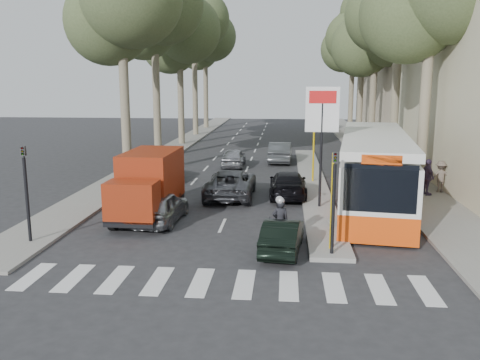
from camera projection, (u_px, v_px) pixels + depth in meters
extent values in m
plane|color=#28282B|center=(240.00, 241.00, 18.89)|extent=(120.00, 120.00, 0.00)
cube|color=gray|center=(368.00, 151.00, 42.56)|extent=(3.20, 70.00, 0.12)
cube|color=gray|center=(181.00, 144.00, 46.94)|extent=(2.40, 64.00, 0.12)
cube|color=gray|center=(313.00, 182.00, 29.34)|extent=(1.50, 26.00, 0.16)
cube|color=#B7A88E|center=(430.00, 58.00, 49.20)|extent=(11.00, 20.00, 16.00)
cylinder|color=yellow|center=(332.00, 204.00, 17.29)|extent=(0.10, 0.10, 3.50)
cylinder|color=yellow|center=(320.00, 172.00, 23.16)|extent=(0.10, 0.10, 3.50)
cylinder|color=yellow|center=(313.00, 154.00, 29.02)|extent=(0.10, 0.10, 3.50)
cylinder|color=black|center=(321.00, 154.00, 22.99)|extent=(0.12, 0.12, 5.20)
cube|color=white|center=(322.00, 109.00, 22.60)|extent=(1.50, 0.10, 2.00)
cube|color=red|center=(323.00, 97.00, 22.44)|extent=(1.20, 0.02, 0.55)
cylinder|color=black|center=(333.00, 212.00, 16.83)|extent=(0.12, 0.12, 3.20)
imported|color=black|center=(335.00, 167.00, 16.54)|extent=(0.16, 0.41, 1.00)
cylinder|color=black|center=(27.00, 201.00, 18.27)|extent=(0.12, 0.12, 3.20)
imported|color=black|center=(24.00, 160.00, 17.98)|extent=(0.16, 0.41, 1.00)
cylinder|color=#6B604C|center=(125.00, 108.00, 30.50)|extent=(0.56, 0.56, 8.40)
sphere|color=#3F4D2B|center=(108.00, 22.00, 30.18)|extent=(5.20, 5.20, 5.20)
cylinder|color=#6B604C|center=(157.00, 99.00, 38.27)|extent=(0.56, 0.56, 8.96)
sphere|color=#3F4D2B|center=(143.00, 25.00, 37.88)|extent=(5.20, 5.20, 5.20)
sphere|color=#3F4D2B|center=(163.00, 4.00, 36.10)|extent=(5.80, 5.80, 5.80)
cylinder|color=#6B604C|center=(181.00, 100.00, 46.15)|extent=(0.56, 0.56, 8.12)
sphere|color=#3F4D2B|center=(170.00, 45.00, 45.86)|extent=(5.20, 5.20, 5.20)
sphere|color=#3F4D2B|center=(188.00, 30.00, 44.10)|extent=(5.80, 5.80, 5.80)
sphere|color=#3F4D2B|center=(184.00, 19.00, 45.80)|extent=(4.80, 4.80, 4.80)
cylinder|color=#6B604C|center=(195.00, 91.00, 53.84)|extent=(0.56, 0.56, 9.52)
sphere|color=#3F4D2B|center=(186.00, 35.00, 53.39)|extent=(5.20, 5.20, 5.20)
sphere|color=#3F4D2B|center=(201.00, 20.00, 51.59)|extent=(5.80, 5.80, 5.80)
sphere|color=#3F4D2B|center=(197.00, 8.00, 53.24)|extent=(4.80, 4.80, 4.80)
cylinder|color=#6B604C|center=(206.00, 93.00, 61.74)|extent=(0.56, 0.56, 8.68)
sphere|color=#3F4D2B|center=(198.00, 48.00, 61.39)|extent=(5.20, 5.20, 5.20)
sphere|color=#3F4D2B|center=(212.00, 37.00, 59.62)|extent=(5.80, 5.80, 5.80)
sphere|color=#3F4D2B|center=(208.00, 27.00, 61.29)|extent=(4.80, 4.80, 4.80)
cylinder|color=#6B604C|center=(424.00, 112.00, 27.06)|extent=(0.56, 0.56, 8.40)
sphere|color=#3F4D2B|center=(409.00, 14.00, 26.74)|extent=(5.20, 5.20, 5.20)
cylinder|color=#6B604C|center=(395.00, 99.00, 34.79)|extent=(0.56, 0.56, 9.24)
sphere|color=#3F4D2B|center=(383.00, 15.00, 34.37)|extent=(5.20, 5.20, 5.20)
cylinder|color=#6B604C|center=(372.00, 104.00, 42.76)|extent=(0.56, 0.56, 7.84)
sphere|color=#3F4D2B|center=(362.00, 46.00, 42.50)|extent=(5.20, 5.20, 5.20)
sphere|color=#3F4D2B|center=(389.00, 30.00, 40.75)|extent=(5.80, 5.80, 5.80)
sphere|color=#3F4D2B|center=(377.00, 19.00, 42.45)|extent=(4.80, 4.80, 4.80)
cylinder|color=#6B604C|center=(360.00, 94.00, 50.46)|extent=(0.56, 0.56, 8.96)
sphere|color=#3F4D2B|center=(352.00, 38.00, 50.07)|extent=(5.20, 5.20, 5.20)
sphere|color=#3F4D2B|center=(374.00, 23.00, 48.29)|extent=(5.80, 5.80, 5.80)
sphere|color=#3F4D2B|center=(365.00, 12.00, 49.96)|extent=(4.80, 4.80, 4.80)
cylinder|color=#6B604C|center=(351.00, 95.00, 58.32)|extent=(0.56, 0.56, 8.40)
sphere|color=#3F4D2B|center=(343.00, 49.00, 58.00)|extent=(5.20, 5.20, 5.20)
sphere|color=#3F4D2B|center=(363.00, 37.00, 56.23)|extent=(5.80, 5.80, 5.80)
sphere|color=#3F4D2B|center=(354.00, 28.00, 57.91)|extent=(4.80, 4.80, 4.80)
imported|color=#94979B|center=(161.00, 207.00, 21.22)|extent=(1.85, 4.06, 1.35)
imported|color=black|center=(282.00, 235.00, 17.67)|extent=(1.61, 3.66, 1.17)
imported|color=#4A4B51|center=(231.00, 183.00, 25.86)|extent=(2.38, 5.13, 1.42)
imported|color=black|center=(288.00, 184.00, 25.90)|extent=(1.91, 4.58, 1.32)
imported|color=#A1A2A9|center=(233.00, 158.00, 34.85)|extent=(1.54, 3.80, 1.29)
imported|color=#505458|center=(280.00, 152.00, 36.81)|extent=(1.69, 4.51, 1.47)
imported|color=black|center=(155.00, 170.00, 29.62)|extent=(2.28, 5.24, 1.50)
cube|color=black|center=(148.00, 208.00, 21.82)|extent=(2.10, 5.41, 0.22)
cylinder|color=black|center=(113.00, 220.00, 20.19)|extent=(0.29, 0.81, 0.80)
cylinder|color=black|center=(157.00, 222.00, 20.00)|extent=(0.29, 0.81, 0.80)
cylinder|color=black|center=(140.00, 201.00, 23.50)|extent=(0.29, 0.81, 0.80)
cylinder|color=black|center=(177.00, 202.00, 23.30)|extent=(0.29, 0.81, 0.80)
cube|color=maroon|center=(132.00, 201.00, 19.66)|extent=(1.99, 1.30, 1.52)
cube|color=black|center=(127.00, 200.00, 19.06)|extent=(1.79, 0.12, 0.80)
cube|color=maroon|center=(152.00, 176.00, 22.27)|extent=(2.15, 3.80, 2.23)
cube|color=#EC480D|center=(372.00, 192.00, 24.27)|extent=(4.58, 13.41, 1.03)
cube|color=silver|center=(374.00, 164.00, 24.00)|extent=(4.58, 13.41, 1.71)
cube|color=black|center=(374.00, 157.00, 23.94)|extent=(4.53, 12.89, 0.97)
cube|color=silver|center=(375.00, 137.00, 23.76)|extent=(4.58, 13.41, 0.34)
cube|color=black|center=(380.00, 189.00, 17.71)|extent=(2.50, 0.39, 1.71)
cube|color=#EC480D|center=(382.00, 160.00, 17.51)|extent=(1.37, 0.24, 0.37)
cylinder|color=black|center=(342.00, 215.00, 20.55)|extent=(0.46, 1.13, 1.10)
cylinder|color=black|center=(410.00, 219.00, 19.99)|extent=(0.46, 1.13, 1.10)
cylinder|color=black|center=(346.00, 178.00, 28.35)|extent=(0.46, 1.13, 1.10)
cylinder|color=black|center=(395.00, 180.00, 27.78)|extent=(0.46, 1.13, 1.10)
cylinder|color=black|center=(282.00, 243.00, 17.64)|extent=(0.18, 0.64, 0.63)
cylinder|color=black|center=(278.00, 231.00, 19.09)|extent=(0.18, 0.64, 0.63)
cylinder|color=silver|center=(282.00, 232.00, 17.64)|extent=(0.11, 0.40, 0.79)
cube|color=black|center=(280.00, 233.00, 18.39)|extent=(0.31, 0.76, 0.30)
cube|color=black|center=(281.00, 228.00, 18.14)|extent=(0.35, 0.48, 0.22)
cube|color=black|center=(279.00, 225.00, 18.64)|extent=(0.35, 0.67, 0.12)
cylinder|color=silver|center=(282.00, 223.00, 17.63)|extent=(0.61, 0.11, 0.04)
imported|color=black|center=(280.00, 222.00, 18.31)|extent=(0.65, 0.47, 1.66)
imported|color=black|center=(279.00, 220.00, 18.70)|extent=(0.80, 0.51, 1.56)
sphere|color=#B2B2B7|center=(281.00, 201.00, 18.11)|extent=(0.28, 0.28, 0.28)
sphere|color=#B2B2B7|center=(279.00, 200.00, 18.52)|extent=(0.28, 0.28, 0.28)
imported|color=#43334D|center=(428.00, 177.00, 25.74)|extent=(0.79, 1.19, 1.86)
imported|color=brown|center=(441.00, 177.00, 26.45)|extent=(1.08, 0.50, 1.65)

